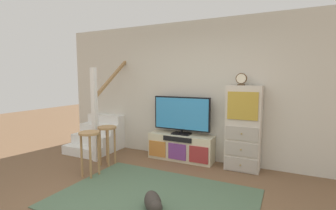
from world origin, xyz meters
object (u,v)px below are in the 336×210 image
bar_stool_far (107,137)px  dog (153,203)px  side_cabinet (243,128)px  television (182,114)px  bar_stool_near (90,144)px  desk_clock (241,79)px  media_console (181,147)px

bar_stool_far → dog: bearing=-33.6°
side_cabinet → television: bearing=179.3°
side_cabinet → bar_stool_near: bearing=-147.4°
desk_clock → bar_stool_far: bearing=-159.1°
side_cabinet → bar_stool_far: side_cabinet is taller
television → dog: size_ratio=2.44×
side_cabinet → desk_clock: size_ratio=7.09×
television → side_cabinet: side_cabinet is taller
bar_stool_far → dog: bar_stool_far is taller
bar_stool_near → bar_stool_far: (-0.09, 0.54, -0.01)m
television → bar_stool_far: size_ratio=1.59×
bar_stool_far → media_console: bearing=37.5°
media_console → television: 0.65m
television → bar_stool_near: 1.78m
side_cabinet → dog: (-0.72, -1.90, -0.62)m
media_console → dog: 1.95m
side_cabinet → bar_stool_far: (-2.28, -0.86, -0.20)m
bar_stool_near → dog: bar_stool_near is taller
media_console → dog: bearing=-76.6°
side_cabinet → dog: size_ratio=3.15×
dog → television: bearing=103.2°
side_cabinet → media_console: bearing=-179.5°
media_console → side_cabinet: bearing=0.5°
desk_clock → media_console: bearing=179.8°
side_cabinet → bar_stool_far: size_ratio=2.05×
side_cabinet → desk_clock: 0.85m
side_cabinet → bar_stool_near: size_ratio=2.00×
dog → side_cabinet: bearing=69.1°
media_console → desk_clock: bearing=-0.2°
television → bar_stool_near: size_ratio=1.55×
television → bar_stool_far: 1.46m
desk_clock → bar_stool_far: size_ratio=0.29×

